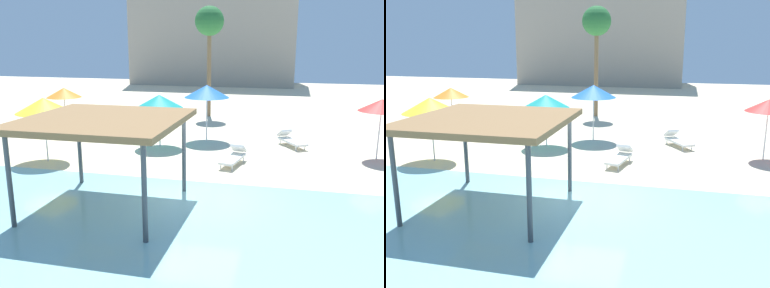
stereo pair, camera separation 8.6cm
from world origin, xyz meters
TOP-DOWN VIEW (x-y plane):
  - ground_plane at (0.00, 0.00)m, footprint 80.00×80.00m
  - lagoon_water at (0.00, -5.25)m, footprint 44.00×13.50m
  - shade_pavilion at (-2.58, -1.48)m, footprint 4.53×4.53m
  - beach_umbrella_red_0 at (6.41, 6.37)m, footprint 1.91×1.91m
  - beach_umbrella_orange_1 at (-9.58, 8.21)m, footprint 1.92×1.92m
  - beach_umbrella_blue_2 at (-1.49, 8.06)m, footprint 2.28×2.28m
  - beach_umbrella_yellow_4 at (-7.32, 2.76)m, footprint 2.31×2.31m
  - beach_umbrella_teal_5 at (-3.42, 6.29)m, footprint 2.26×2.26m
  - lounge_chair_0 at (0.50, 4.14)m, footprint 0.95×1.98m
  - lounge_chair_2 at (2.74, 7.83)m, footprint 1.52×1.92m
  - palm_tree_0 at (-2.81, 15.12)m, footprint 1.90×1.90m
  - hotel_block_0 at (-6.62, 37.75)m, footprint 18.59×8.78m

SIDE VIEW (x-z plane):
  - ground_plane at x=0.00m, z-range 0.00..0.00m
  - lagoon_water at x=0.00m, z-range 0.00..0.04m
  - lounge_chair_0 at x=0.50m, z-range -0.04..0.70m
  - lounge_chair_2 at x=2.74m, z-range -0.04..0.70m
  - beach_umbrella_teal_5 at x=-3.42m, z-range 0.95..3.47m
  - beach_umbrella_orange_1 at x=-9.58m, z-range 0.97..3.45m
  - beach_umbrella_red_0 at x=6.41m, z-range 1.04..3.66m
  - beach_umbrella_yellow_4 at x=-7.32m, z-range 1.04..3.75m
  - beach_umbrella_blue_2 at x=-1.49m, z-range 1.11..3.95m
  - shade_pavilion at x=-2.58m, z-range 1.25..4.08m
  - palm_tree_0 at x=-2.81m, z-range 2.44..9.62m
  - hotel_block_0 at x=-6.62m, z-range 0.00..14.04m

